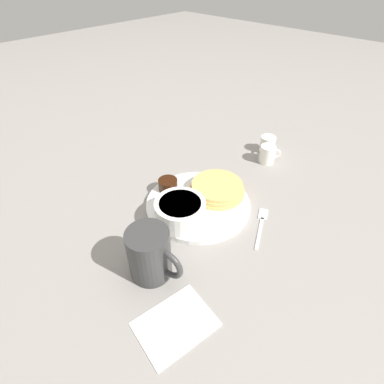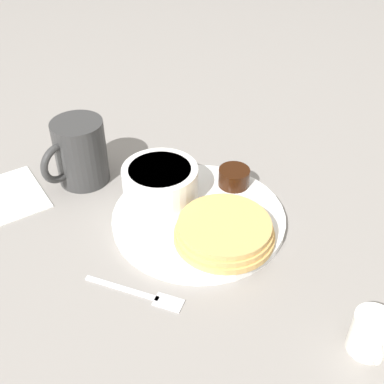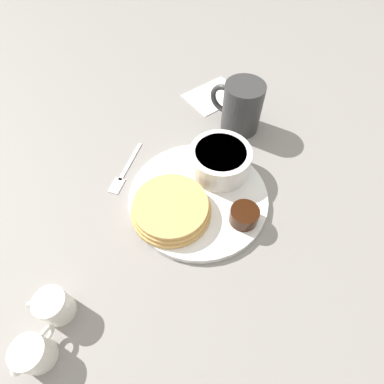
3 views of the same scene
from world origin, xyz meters
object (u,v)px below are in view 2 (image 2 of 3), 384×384
fork (145,295)px  coffee_mug (79,153)px  plate (199,217)px  creamer_pitcher_near (371,333)px  bowl (160,181)px

fork → coffee_mug: bearing=162.5°
plate → coffee_mug: bearing=-162.0°
coffee_mug → fork: bearing=-17.5°
creamer_pitcher_near → fork: 0.26m
bowl → plate: bearing=9.0°
plate → bowl: 0.08m
plate → bowl: bearing=-171.0°
creamer_pitcher_near → fork: (-0.22, -0.13, -0.02)m
bowl → fork: bearing=-47.0°
plate → creamer_pitcher_near: 0.28m
coffee_mug → fork: coffee_mug is taller
plate → fork: (0.05, -0.14, -0.00)m
coffee_mug → fork: (0.25, -0.08, -0.05)m
plate → fork: bearing=-69.4°
plate → creamer_pitcher_near: creamer_pitcher_near is taller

